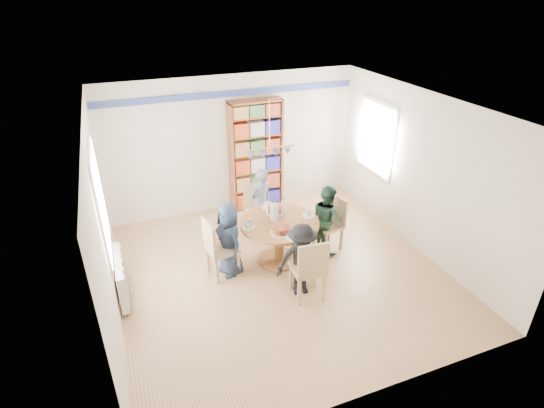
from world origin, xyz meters
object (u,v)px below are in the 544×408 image
dining_table (279,232)px  chair_right (332,221)px  person_near (302,260)px  person_right (327,218)px  chair_left (217,246)px  bookshelf (256,156)px  chair_near (310,267)px  person_far (261,203)px  radiator (121,277)px  chair_far (257,207)px  person_left (229,240)px

dining_table → chair_right: 1.01m
person_near → dining_table: bearing=98.6°
dining_table → person_right: person_right is taller
chair_left → bookshelf: 2.55m
chair_left → chair_near: 1.50m
person_far → chair_right: bearing=120.0°
dining_table → radiator: bearing=-179.6°
chair_near → bookshelf: 3.15m
chair_left → chair_near: bearing=-42.8°
chair_left → person_far: (1.06, 0.94, 0.10)m
person_far → bookshelf: size_ratio=0.59×
chair_far → person_near: 1.90m
chair_right → chair_far: chair_right is taller
person_right → person_far: bearing=43.4°
dining_table → person_near: person_near is taller
dining_table → chair_near: (0.04, -1.07, 0.01)m
person_right → person_far: (-0.89, 0.86, 0.05)m
chair_far → radiator: bearing=-157.5°
person_right → person_far: size_ratio=0.92×
chair_far → chair_near: 2.08m
radiator → bookshelf: size_ratio=0.45×
person_right → person_far: 1.24m
dining_table → chair_left: (-1.06, -0.06, 0.00)m
radiator → chair_left: chair_left is taller
chair_far → person_right: size_ratio=0.78×
radiator → dining_table: 2.52m
chair_left → person_far: size_ratio=0.77×
chair_right → person_near: size_ratio=0.81×
chair_right → chair_left: bearing=-176.9°
person_near → bookshelf: size_ratio=0.53×
chair_near → chair_left: bearing=137.2°
chair_left → person_left: bearing=8.6°
chair_right → person_right: (-0.12, -0.03, 0.08)m
person_near → radiator: bearing=169.7°
chair_left → person_left: size_ratio=0.83×
chair_right → person_left: 1.86m
person_right → person_near: size_ratio=1.04×
person_right → chair_left: bearing=89.8°
dining_table → chair_far: 1.01m
chair_left → chair_right: size_ratio=1.07×
dining_table → chair_far: chair_far is taller
radiator → chair_far: (2.48, 1.03, 0.17)m
chair_right → chair_far: size_ratio=1.01×
person_far → bookshelf: 1.26m
chair_near → person_left: person_left is taller
chair_near → person_right: size_ratio=0.84×
chair_near → person_right: bearing=52.3°
chair_near → radiator: bearing=157.5°
chair_left → chair_right: bearing=3.1°
chair_far → person_near: bearing=-89.1°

